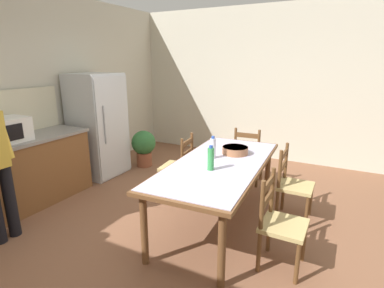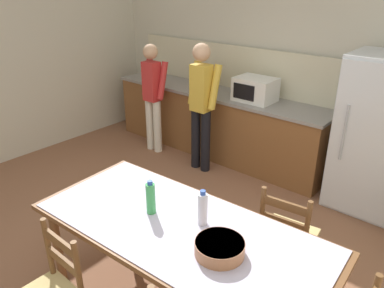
{
  "view_description": "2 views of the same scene",
  "coord_description": "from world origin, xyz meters",
  "views": [
    {
      "loc": [
        -2.62,
        -1.47,
        1.9
      ],
      "look_at": [
        0.18,
        -0.01,
        1.02
      ],
      "focal_mm": 28.0,
      "sensor_mm": 36.0,
      "label": 1
    },
    {
      "loc": [
        1.87,
        -1.85,
        2.38
      ],
      "look_at": [
        -0.01,
        0.37,
        1.08
      ],
      "focal_mm": 35.0,
      "sensor_mm": 36.0,
      "label": 2
    }
  ],
  "objects": [
    {
      "name": "chair_side_near_left",
      "position": [
        -0.05,
        -1.05,
        0.44
      ],
      "size": [
        0.43,
        0.41,
        0.91
      ],
      "rotation": [
        0.0,
        0.0,
        -0.01
      ],
      "color": "brown",
      "rests_on": "ground"
    },
    {
      "name": "chair_head_end",
      "position": [
        1.78,
        -0.18,
        0.44
      ],
      "size": [
        0.43,
        0.45,
        0.91
      ],
      "rotation": [
        0.0,
        0.0,
        1.64
      ],
      "color": "brown",
      "rests_on": "ground"
    },
    {
      "name": "potted_plant",
      "position": [
        1.66,
        1.76,
        0.39
      ],
      "size": [
        0.44,
        0.44,
        0.67
      ],
      "color": "brown",
      "rests_on": "ground"
    },
    {
      "name": "chair_side_far_right",
      "position": [
        0.85,
        0.55,
        0.44
      ],
      "size": [
        0.46,
        0.44,
        0.91
      ],
      "rotation": [
        0.0,
        0.0,
        3.25
      ],
      "color": "brown",
      "rests_on": "ground"
    },
    {
      "name": "chair_side_near_right",
      "position": [
        0.93,
        -1.0,
        0.44
      ],
      "size": [
        0.42,
        0.4,
        0.91
      ],
      "rotation": [
        0.0,
        0.0,
        -0.0
      ],
      "color": "brown",
      "rests_on": "ground"
    },
    {
      "name": "bottle_off_centre",
      "position": [
        0.5,
        -0.12,
        0.9
      ],
      "size": [
        0.07,
        0.07,
        0.27
      ],
      "color": "silver",
      "rests_on": "dining_table"
    },
    {
      "name": "dining_table",
      "position": [
        0.4,
        -0.25,
        0.71
      ],
      "size": [
        2.23,
        1.08,
        0.78
      ],
      "rotation": [
        0.0,
        0.0,
        0.05
      ],
      "color": "brown",
      "rests_on": "ground"
    },
    {
      "name": "refrigerator",
      "position": [
        1.01,
        2.19,
        0.85
      ],
      "size": [
        0.75,
        0.73,
        1.7
      ],
      "color": "silver",
      "rests_on": "ground"
    },
    {
      "name": "microwave",
      "position": [
        -0.51,
        2.21,
        1.07
      ],
      "size": [
        0.5,
        0.39,
        0.3
      ],
      "color": "white",
      "rests_on": "kitchen_counter"
    },
    {
      "name": "wall_back",
      "position": [
        0.0,
        2.66,
        1.45
      ],
      "size": [
        6.52,
        0.12,
        2.9
      ],
      "primitive_type": "cube",
      "color": "beige",
      "rests_on": "ground"
    },
    {
      "name": "bottle_near_centre",
      "position": [
        0.13,
        -0.26,
        0.9
      ],
      "size": [
        0.07,
        0.07,
        0.27
      ],
      "color": "green",
      "rests_on": "dining_table"
    },
    {
      "name": "wall_right",
      "position": [
        3.26,
        0.0,
        1.45
      ],
      "size": [
        0.12,
        5.2,
        2.9
      ],
      "primitive_type": "cube",
      "color": "beige",
      "rests_on": "ground"
    },
    {
      "name": "ground_plane",
      "position": [
        0.0,
        0.0,
        0.0
      ],
      "size": [
        8.32,
        8.32,
        0.0
      ],
      "primitive_type": "plane",
      "color": "brown"
    },
    {
      "name": "serving_bowl",
      "position": [
        0.79,
        -0.3,
        0.83
      ],
      "size": [
        0.32,
        0.32,
        0.09
      ],
      "color": "#9E6642",
      "rests_on": "dining_table"
    }
  ]
}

